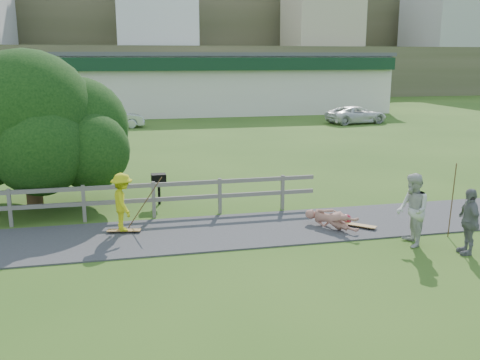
{
  "coord_description": "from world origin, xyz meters",
  "views": [
    {
      "loc": [
        -2.93,
        -12.21,
        4.66
      ],
      "look_at": [
        0.33,
        2.0,
        1.32
      ],
      "focal_mm": 40.0,
      "sensor_mm": 36.0,
      "label": 1
    }
  ],
  "objects_px": {
    "skater_rider": "(123,206)",
    "bbq": "(159,189)",
    "skater_fallen": "(331,219)",
    "car_white": "(357,115)",
    "car_silver": "(112,118)",
    "tree": "(30,141)",
    "spectator_a": "(412,210)",
    "spectator_b": "(469,221)"
  },
  "relations": [
    {
      "from": "skater_rider",
      "to": "bbq",
      "type": "height_order",
      "value": "skater_rider"
    },
    {
      "from": "skater_fallen",
      "to": "car_white",
      "type": "distance_m",
      "value": 25.47
    },
    {
      "from": "car_silver",
      "to": "tree",
      "type": "xyz_separation_m",
      "value": [
        -2.38,
        -19.62,
        1.44
      ]
    },
    {
      "from": "skater_fallen",
      "to": "car_silver",
      "type": "height_order",
      "value": "car_silver"
    },
    {
      "from": "spectator_a",
      "to": "car_white",
      "type": "distance_m",
      "value": 26.37
    },
    {
      "from": "tree",
      "to": "bbq",
      "type": "bearing_deg",
      "value": -9.24
    },
    {
      "from": "tree",
      "to": "spectator_a",
      "type": "bearing_deg",
      "value": -31.5
    },
    {
      "from": "skater_fallen",
      "to": "skater_rider",
      "type": "bearing_deg",
      "value": 138.06
    },
    {
      "from": "car_white",
      "to": "spectator_b",
      "type": "bearing_deg",
      "value": 151.98
    },
    {
      "from": "skater_fallen",
      "to": "tree",
      "type": "bearing_deg",
      "value": 119.67
    },
    {
      "from": "tree",
      "to": "spectator_b",
      "type": "bearing_deg",
      "value": -32.26
    },
    {
      "from": "skater_fallen",
      "to": "tree",
      "type": "xyz_separation_m",
      "value": [
        -8.36,
        4.37,
        1.83
      ]
    },
    {
      "from": "skater_fallen",
      "to": "spectator_b",
      "type": "distance_m",
      "value": 3.55
    },
    {
      "from": "spectator_b",
      "to": "car_white",
      "type": "xyz_separation_m",
      "value": [
        8.85,
        25.28,
        -0.19
      ]
    },
    {
      "from": "spectator_b",
      "to": "car_white",
      "type": "distance_m",
      "value": 26.78
    },
    {
      "from": "skater_fallen",
      "to": "spectator_a",
      "type": "height_order",
      "value": "spectator_a"
    },
    {
      "from": "skater_fallen",
      "to": "car_silver",
      "type": "distance_m",
      "value": 24.73
    },
    {
      "from": "skater_rider",
      "to": "car_white",
      "type": "height_order",
      "value": "skater_rider"
    },
    {
      "from": "skater_fallen",
      "to": "spectator_a",
      "type": "bearing_deg",
      "value": -81.02
    },
    {
      "from": "skater_rider",
      "to": "spectator_a",
      "type": "height_order",
      "value": "spectator_a"
    },
    {
      "from": "skater_rider",
      "to": "bbq",
      "type": "xyz_separation_m",
      "value": [
        1.18,
        2.82,
        -0.28
      ]
    },
    {
      "from": "car_white",
      "to": "skater_rider",
      "type": "bearing_deg",
      "value": 133.49
    },
    {
      "from": "spectator_b",
      "to": "bbq",
      "type": "distance_m",
      "value": 9.32
    },
    {
      "from": "skater_fallen",
      "to": "spectator_a",
      "type": "distance_m",
      "value": 2.3
    },
    {
      "from": "skater_rider",
      "to": "spectator_b",
      "type": "relative_size",
      "value": 0.97
    },
    {
      "from": "tree",
      "to": "skater_fallen",
      "type": "bearing_deg",
      "value": -27.63
    },
    {
      "from": "skater_rider",
      "to": "car_silver",
      "type": "height_order",
      "value": "skater_rider"
    },
    {
      "from": "skater_rider",
      "to": "skater_fallen",
      "type": "relative_size",
      "value": 0.97
    },
    {
      "from": "skater_fallen",
      "to": "tree",
      "type": "height_order",
      "value": "tree"
    },
    {
      "from": "skater_rider",
      "to": "tree",
      "type": "xyz_separation_m",
      "value": [
        -2.73,
        3.46,
        1.34
      ]
    },
    {
      "from": "bbq",
      "to": "spectator_a",
      "type": "bearing_deg",
      "value": -43.28
    },
    {
      "from": "skater_rider",
      "to": "spectator_a",
      "type": "xyz_separation_m",
      "value": [
        7.09,
        -2.56,
        0.14
      ]
    },
    {
      "from": "tree",
      "to": "car_white",
      "type": "bearing_deg",
      "value": 43.09
    },
    {
      "from": "skater_fallen",
      "to": "tree",
      "type": "relative_size",
      "value": 0.24
    },
    {
      "from": "skater_rider",
      "to": "car_white",
      "type": "distance_m",
      "value": 27.7
    },
    {
      "from": "spectator_b",
      "to": "skater_fallen",
      "type": "bearing_deg",
      "value": -123.1
    },
    {
      "from": "spectator_b",
      "to": "spectator_a",
      "type": "bearing_deg",
      "value": -117.19
    },
    {
      "from": "spectator_b",
      "to": "tree",
      "type": "height_order",
      "value": "tree"
    },
    {
      "from": "spectator_a",
      "to": "spectator_b",
      "type": "bearing_deg",
      "value": 63.25
    },
    {
      "from": "skater_fallen",
      "to": "bbq",
      "type": "height_order",
      "value": "bbq"
    },
    {
      "from": "tree",
      "to": "bbq",
      "type": "relative_size",
      "value": 6.68
    },
    {
      "from": "bbq",
      "to": "skater_rider",
      "type": "bearing_deg",
      "value": -113.65
    }
  ]
}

